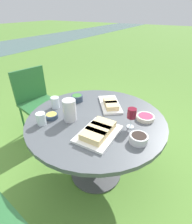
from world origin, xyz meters
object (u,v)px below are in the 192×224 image
object	(u,v)px
wine_glass	(132,114)
dining_table	(96,128)
water_pitcher	(70,110)
chair_near_left	(36,98)

from	to	relation	value
wine_glass	dining_table	bearing A→B (deg)	94.82
dining_table	wine_glass	world-z (taller)	wine_glass
water_pitcher	wine_glass	xyz separation A→B (m)	(0.17, -0.48, 0.03)
chair_near_left	water_pitcher	world-z (taller)	water_pitcher
chair_near_left	water_pitcher	xyz separation A→B (m)	(-0.38, -0.89, 0.27)
dining_table	chair_near_left	size ratio (longest dim) A/B	1.37
dining_table	chair_near_left	xyz separation A→B (m)	(0.24, 1.06, -0.06)
dining_table	water_pitcher	xyz separation A→B (m)	(-0.14, 0.18, 0.21)
dining_table	water_pitcher	size ratio (longest dim) A/B	6.37
chair_near_left	wine_glass	distance (m)	1.42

